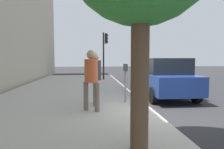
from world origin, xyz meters
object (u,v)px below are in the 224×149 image
(parking_meter, at_px, (125,75))
(pedestrian_at_meter, at_px, (95,74))
(traffic_signal, at_px, (105,48))
(pedestrian_bystander, at_px, (91,75))
(parked_sedan_near, at_px, (163,77))

(parking_meter, relative_size, pedestrian_at_meter, 0.78)
(parking_meter, height_order, traffic_signal, traffic_signal)
(pedestrian_bystander, bearing_deg, parked_sedan_near, -16.50)
(parked_sedan_near, distance_m, traffic_signal, 7.14)
(pedestrian_bystander, height_order, traffic_signal, traffic_signal)
(parking_meter, height_order, parked_sedan_near, parked_sedan_near)
(pedestrian_at_meter, distance_m, pedestrian_bystander, 0.83)
(parking_meter, distance_m, pedestrian_bystander, 1.66)
(parked_sedan_near, relative_size, traffic_signal, 1.23)
(parking_meter, xyz_separation_m, pedestrian_at_meter, (-0.27, 1.10, 0.06))
(traffic_signal, bearing_deg, parking_meter, -178.66)
(parking_meter, relative_size, traffic_signal, 0.39)
(pedestrian_at_meter, bearing_deg, pedestrian_bystander, -100.46)
(pedestrian_at_meter, relative_size, pedestrian_bystander, 0.98)
(parking_meter, distance_m, pedestrian_at_meter, 1.13)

